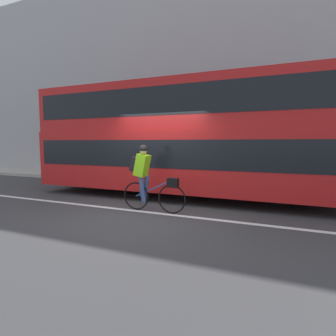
# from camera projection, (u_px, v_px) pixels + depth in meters

# --- Properties ---
(ground_plane) EXTENTS (80.00, 80.00, 0.00)m
(ground_plane) POSITION_uv_depth(u_px,v_px,m) (144.00, 212.00, 6.42)
(ground_plane) COLOR #38383A
(road_center_line) EXTENTS (50.00, 0.14, 0.01)m
(road_center_line) POSITION_uv_depth(u_px,v_px,m) (144.00, 212.00, 6.44)
(road_center_line) COLOR silver
(road_center_line) RESTS_ON ground_plane
(sidewalk_curb) EXTENTS (60.00, 1.73, 0.15)m
(sidewalk_curb) POSITION_uv_depth(u_px,v_px,m) (196.00, 183.00, 10.58)
(sidewalk_curb) COLOR #A8A399
(sidewalk_curb) RESTS_ON ground_plane
(building_facade) EXTENTS (60.00, 0.30, 9.46)m
(building_facade) POSITION_uv_depth(u_px,v_px,m) (204.00, 71.00, 11.06)
(building_facade) COLOR #9E9EA3
(building_facade) RESTS_ON ground_plane
(bus) EXTENTS (9.24, 2.55, 3.46)m
(bus) POSITION_uv_depth(u_px,v_px,m) (182.00, 135.00, 8.16)
(bus) COLOR black
(bus) RESTS_ON ground_plane
(cyclist_on_bike) EXTENTS (1.68, 0.32, 1.65)m
(cyclist_on_bike) POSITION_uv_depth(u_px,v_px,m) (147.00, 176.00, 6.46)
(cyclist_on_bike) COLOR black
(cyclist_on_bike) RESTS_ON ground_plane
(trash_bin) EXTENTS (0.49, 0.49, 1.01)m
(trash_bin) POSITION_uv_depth(u_px,v_px,m) (140.00, 167.00, 11.39)
(trash_bin) COLOR #194C23
(trash_bin) RESTS_ON sidewalk_curb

